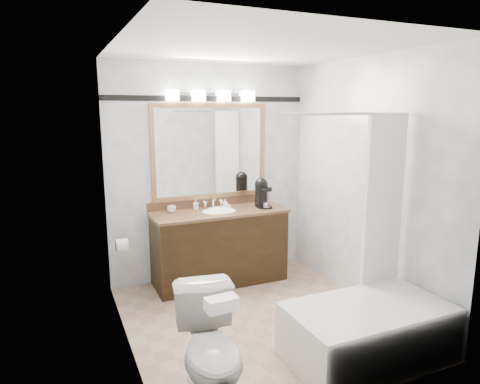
# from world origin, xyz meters

# --- Properties ---
(room) EXTENTS (2.42, 2.62, 2.52)m
(room) POSITION_xyz_m (0.00, 0.00, 1.25)
(room) COLOR tan
(room) RESTS_ON ground
(vanity) EXTENTS (1.53, 0.58, 0.97)m
(vanity) POSITION_xyz_m (0.00, 1.02, 0.44)
(vanity) COLOR black
(vanity) RESTS_ON ground
(mirror) EXTENTS (1.40, 0.04, 1.10)m
(mirror) POSITION_xyz_m (0.00, 1.28, 1.50)
(mirror) COLOR #A77C4B
(mirror) RESTS_ON room
(vanity_light_bar) EXTENTS (1.02, 0.14, 0.12)m
(vanity_light_bar) POSITION_xyz_m (0.00, 1.23, 2.13)
(vanity_light_bar) COLOR silver
(vanity_light_bar) RESTS_ON room
(accent_stripe) EXTENTS (2.40, 0.01, 0.06)m
(accent_stripe) POSITION_xyz_m (0.00, 1.29, 2.10)
(accent_stripe) COLOR black
(accent_stripe) RESTS_ON room
(bathtub) EXTENTS (1.30, 0.75, 1.96)m
(bathtub) POSITION_xyz_m (0.55, -0.90, 0.28)
(bathtub) COLOR white
(bathtub) RESTS_ON ground
(tp_roll) EXTENTS (0.11, 0.12, 0.12)m
(tp_roll) POSITION_xyz_m (-1.14, 0.66, 0.70)
(tp_roll) COLOR white
(tp_roll) RESTS_ON room
(toilet) EXTENTS (0.55, 0.82, 0.77)m
(toilet) POSITION_xyz_m (-0.80, -0.92, 0.39)
(toilet) COLOR white
(toilet) RESTS_ON ground
(tissue_box) EXTENTS (0.21, 0.12, 0.08)m
(tissue_box) POSITION_xyz_m (-0.80, -1.12, 0.82)
(tissue_box) COLOR white
(tissue_box) RESTS_ON toilet
(coffee_maker) EXTENTS (0.18, 0.22, 0.35)m
(coffee_maker) POSITION_xyz_m (0.53, 0.99, 1.03)
(coffee_maker) COLOR black
(coffee_maker) RESTS_ON vanity
(cup_left) EXTENTS (0.12, 0.12, 0.07)m
(cup_left) POSITION_xyz_m (-0.51, 1.16, 0.89)
(cup_left) COLOR white
(cup_left) RESTS_ON vanity
(soap_bottle_a) EXTENTS (0.07, 0.07, 0.12)m
(soap_bottle_a) POSITION_xyz_m (-0.22, 1.17, 0.91)
(soap_bottle_a) COLOR white
(soap_bottle_a) RESTS_ON vanity
(soap_bottle_b) EXTENTS (0.08, 0.08, 0.08)m
(soap_bottle_b) POSITION_xyz_m (0.14, 1.19, 0.89)
(soap_bottle_b) COLOR white
(soap_bottle_b) RESTS_ON vanity
(soap_bar) EXTENTS (0.09, 0.06, 0.03)m
(soap_bar) POSITION_xyz_m (0.14, 1.13, 0.86)
(soap_bar) COLOR beige
(soap_bar) RESTS_ON vanity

